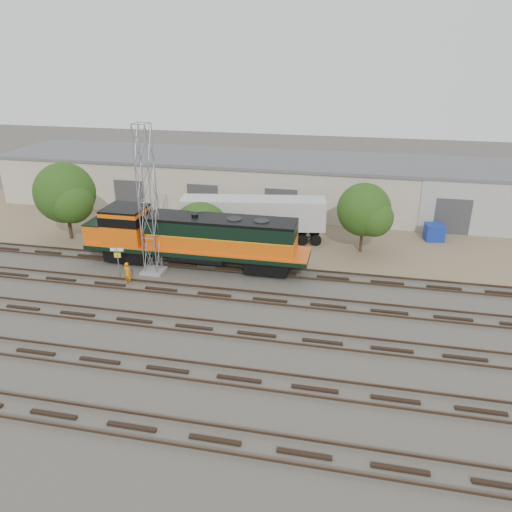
% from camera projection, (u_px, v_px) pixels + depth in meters
% --- Properties ---
extents(ground, '(140.00, 140.00, 0.00)m').
position_uv_depth(ground, '(208.00, 305.00, 33.81)').
color(ground, '#47423A').
rests_on(ground, ground).
extents(dirt_strip, '(80.00, 16.00, 0.02)m').
position_uv_depth(dirt_strip, '(255.00, 231.00, 47.31)').
color(dirt_strip, '#726047').
rests_on(dirt_strip, ground).
extents(tracks, '(80.00, 20.40, 0.28)m').
position_uv_depth(tracks, '(194.00, 327.00, 31.08)').
color(tracks, black).
rests_on(tracks, ground).
extents(warehouse, '(58.40, 10.40, 5.30)m').
position_uv_depth(warehouse, '(271.00, 183.00, 53.44)').
color(warehouse, beige).
rests_on(warehouse, ground).
extents(locomotive, '(17.84, 3.13, 4.29)m').
position_uv_depth(locomotive, '(192.00, 237.00, 38.84)').
color(locomotive, black).
rests_on(locomotive, tracks).
extents(signal_tower, '(1.66, 1.66, 11.30)m').
position_uv_depth(signal_tower, '(148.00, 204.00, 36.65)').
color(signal_tower, gray).
rests_on(signal_tower, ground).
extents(sign_post, '(1.00, 0.19, 2.45)m').
position_uv_depth(sign_post, '(118.00, 257.00, 37.20)').
color(sign_post, gray).
rests_on(sign_post, ground).
extents(worker, '(0.70, 0.53, 1.73)m').
position_uv_depth(worker, '(128.00, 273.00, 36.53)').
color(worker, orange).
rests_on(worker, ground).
extents(semi_trailer, '(12.91, 4.52, 3.90)m').
position_uv_depth(semi_trailer, '(257.00, 214.00, 44.13)').
color(semi_trailer, '#BEBEBE').
rests_on(semi_trailer, ground).
extents(dumpster_blue, '(1.79, 1.71, 1.50)m').
position_uv_depth(dumpster_blue, '(434.00, 232.00, 44.81)').
color(dumpster_blue, '#152E96').
rests_on(dumpster_blue, ground).
extents(tree_west, '(5.57, 5.31, 6.94)m').
position_uv_depth(tree_west, '(67.00, 195.00, 43.61)').
color(tree_west, '#382619').
rests_on(tree_west, ground).
extents(tree_mid, '(5.06, 4.82, 4.82)m').
position_uv_depth(tree_mid, '(203.00, 234.00, 40.92)').
color(tree_mid, '#382619').
rests_on(tree_mid, ground).
extents(tree_east, '(4.64, 4.42, 5.97)m').
position_uv_depth(tree_east, '(367.00, 212.00, 40.95)').
color(tree_east, '#382619').
rests_on(tree_east, ground).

